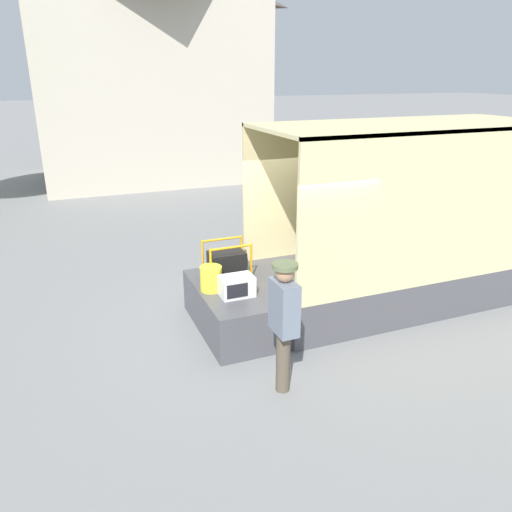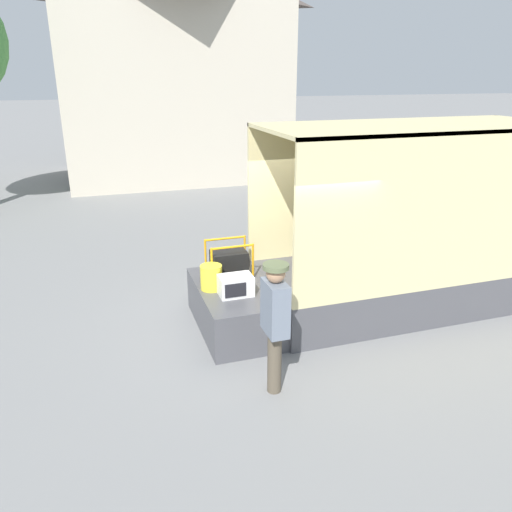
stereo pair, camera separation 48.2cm
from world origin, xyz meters
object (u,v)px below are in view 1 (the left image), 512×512
at_px(microwave, 237,286).
at_px(portable_generator, 228,264).
at_px(box_truck, 474,237).
at_px(orange_bucket, 211,278).
at_px(worker_person, 284,315).

height_order(microwave, portable_generator, portable_generator).
height_order(box_truck, orange_bucket, box_truck).
relative_size(box_truck, portable_generator, 9.97).
xyz_separation_m(box_truck, worker_person, (-4.82, -1.82, 0.12)).
distance_m(box_truck, worker_person, 5.15).
distance_m(microwave, orange_bucket, 0.45).
bearing_deg(orange_bucket, worker_person, -78.69).
bearing_deg(microwave, orange_bucket, 131.10).
distance_m(microwave, worker_person, 1.53).
bearing_deg(portable_generator, orange_bucket, -135.50).
bearing_deg(box_truck, microwave, -176.39).
xyz_separation_m(microwave, orange_bucket, (-0.30, 0.34, 0.04)).
height_order(orange_bucket, worker_person, worker_person).
xyz_separation_m(box_truck, orange_bucket, (-5.19, 0.03, -0.06)).
height_order(microwave, orange_bucket, orange_bucket).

